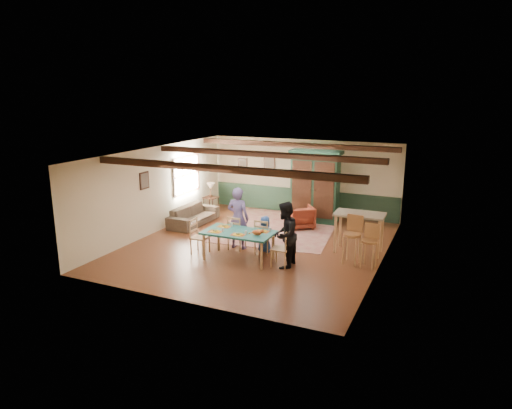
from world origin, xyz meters
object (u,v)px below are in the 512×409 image
at_px(dining_chair_end_right, 281,248).
at_px(bar_stool_right, 369,246).
at_px(dining_chair_far_right, 264,236).
at_px(cat, 257,232).
at_px(dining_table, 239,246).
at_px(person_woman, 285,235).
at_px(dining_chair_end_left, 200,236).
at_px(table_lamp, 211,190).
at_px(end_table, 211,204).
at_px(armoire, 315,186).
at_px(dining_chair_far_left, 237,232).
at_px(person_child, 265,234).
at_px(armchair, 301,217).
at_px(sofa, 194,215).
at_px(counter_table, 359,233).
at_px(bar_stool_left, 352,240).
at_px(person_man, 238,218).

xyz_separation_m(dining_chair_end_right, bar_stool_right, (2.07, 0.81, 0.08)).
distance_m(dining_chair_far_right, cat, 0.93).
distance_m(dining_table, person_woman, 1.36).
distance_m(dining_chair_end_left, table_lamp, 4.47).
bearing_deg(dining_chair_end_left, bar_stool_right, -79.99).
distance_m(dining_table, end_table, 5.07).
distance_m(dining_chair_end_left, armoire, 4.83).
distance_m(table_lamp, bar_stool_right, 7.12).
xyz_separation_m(dining_chair_far_left, dining_chair_end_right, (1.60, -0.72, 0.00)).
distance_m(person_woman, person_child, 1.24).
bearing_deg(bar_stool_right, dining_chair_far_right, -171.35).
xyz_separation_m(dining_chair_end_left, armchair, (1.75, 3.44, -0.12)).
distance_m(person_child, end_table, 4.74).
xyz_separation_m(person_child, cat, (0.17, -0.92, 0.35)).
bearing_deg(dining_chair_far_left, cat, 139.20).
bearing_deg(dining_chair_end_left, sofa, 34.33).
height_order(person_woman, end_table, person_woman).
relative_size(dining_chair_far_left, end_table, 1.69).
bearing_deg(sofa, cat, -125.33).
relative_size(person_child, armchair, 1.28).
distance_m(dining_chair_far_left, armoire, 3.88).
bearing_deg(sofa, table_lamp, 9.17).
bearing_deg(dining_chair_end_right, counter_table, 138.53).
height_order(dining_table, person_child, person_child).
bearing_deg(dining_chair_far_right, dining_chair_far_left, 0.00).
relative_size(dining_chair_end_left, cat, 2.64).
bearing_deg(dining_chair_end_right, armchair, -170.66).
xyz_separation_m(table_lamp, bar_stool_left, (5.90, -3.07, -0.20)).
relative_size(dining_chair_far_left, dining_chair_far_right, 1.00).
relative_size(dining_chair_far_left, sofa, 0.46).
bearing_deg(dining_table, dining_chair_far_right, 61.74).
bearing_deg(dining_chair_far_right, person_woman, 139.73).
relative_size(sofa, counter_table, 1.57).
height_order(cat, end_table, cat).
xyz_separation_m(person_woman, bar_stool_left, (1.50, 0.91, -0.21)).
bearing_deg(counter_table, table_lamp, 160.16).
bearing_deg(bar_stool_left, dining_chair_far_right, -169.66).
relative_size(cat, bar_stool_right, 0.33).
bearing_deg(dining_table, sofa, 140.24).
distance_m(dining_chair_far_left, dining_chair_end_right, 1.75).
bearing_deg(counter_table, dining_table, -146.02).
relative_size(cat, armoire, 0.15).
distance_m(dining_chair_far_left, bar_stool_right, 3.67).
bearing_deg(table_lamp, bar_stool_right, -26.42).
distance_m(dining_chair_far_right, counter_table, 2.62).
bearing_deg(sofa, person_man, -122.20).
distance_m(dining_chair_end_right, cat, 0.73).
xyz_separation_m(counter_table, bar_stool_right, (0.48, -1.04, 0.00)).
height_order(person_child, counter_table, counter_table).
bearing_deg(end_table, counter_table, -19.84).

